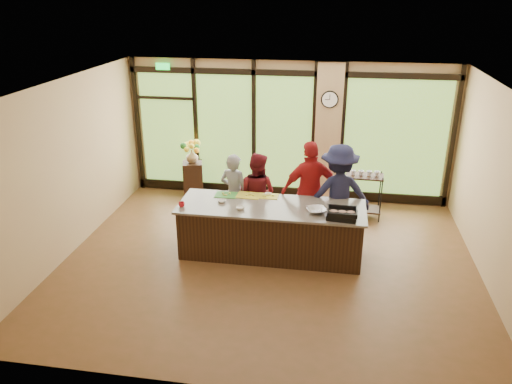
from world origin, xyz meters
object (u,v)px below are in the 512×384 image
(flower_stand, at_px, (193,181))
(bar_cart, at_px, (364,190))
(cook_right, at_px, (338,194))
(island_base, at_px, (271,231))
(roasting_pan, at_px, (342,216))
(cook_left, at_px, (234,194))

(flower_stand, distance_m, bar_cart, 3.70)
(flower_stand, xyz_separation_m, bar_cart, (3.67, -0.41, 0.18))
(cook_right, distance_m, bar_cart, 1.26)
(island_base, xyz_separation_m, cook_right, (1.12, 0.69, 0.49))
(roasting_pan, bearing_deg, island_base, 172.07)
(roasting_pan, relative_size, bar_cart, 0.47)
(cook_right, relative_size, bar_cart, 1.83)
(bar_cart, bearing_deg, cook_left, -153.61)
(roasting_pan, xyz_separation_m, flower_stand, (-3.23, 2.51, -0.54))
(cook_right, bearing_deg, bar_cart, -127.79)
(cook_left, height_order, flower_stand, cook_left)
(cook_left, bearing_deg, cook_right, -163.67)
(cook_left, height_order, roasting_pan, cook_left)
(roasting_pan, bearing_deg, cook_left, 158.87)
(cook_left, bearing_deg, flower_stand, -32.22)
(cook_left, relative_size, bar_cart, 1.55)
(flower_stand, bearing_deg, bar_cart, -21.72)
(island_base, relative_size, bar_cart, 3.06)
(island_base, distance_m, cook_left, 1.14)
(cook_right, distance_m, flower_stand, 3.54)
(island_base, relative_size, cook_right, 1.67)
(cook_left, height_order, cook_right, cook_right)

